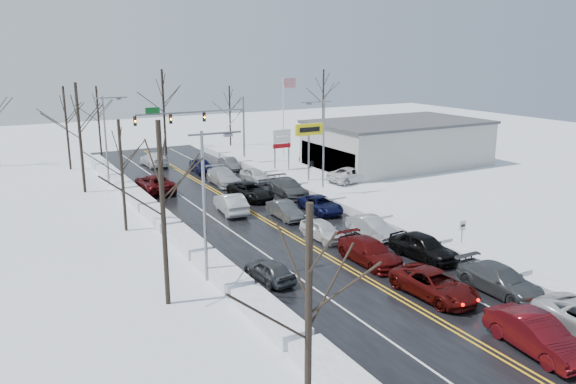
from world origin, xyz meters
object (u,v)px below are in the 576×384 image
traffic_signal_mast (204,120)px  oncoming_car_0 (231,213)px  dealership_building (397,143)px  flagpole (284,110)px  tires_plus_sign (309,133)px

traffic_signal_mast → oncoming_car_0: size_ratio=2.62×
dealership_building → flagpole: bearing=126.3°
traffic_signal_mast → oncoming_car_0: bearing=-104.5°
traffic_signal_mast → dealership_building: bearing=-25.9°
flagpole → dealership_building: 15.24m
tires_plus_sign → flagpole: (4.67, 14.01, 0.93)m
tires_plus_sign → oncoming_car_0: tires_plus_sign is taller
flagpole → dealership_building: flagpole is taller
tires_plus_sign → flagpole: flagpole is taller
flagpole → dealership_building: (8.80, -12.00, -3.27)m
tires_plus_sign → oncoming_car_0: (-12.07, -7.40, -4.99)m
flagpole → oncoming_car_0: size_ratio=1.97×
dealership_building → oncoming_car_0: (-25.54, -9.41, -2.66)m
flagpole → dealership_building: size_ratio=0.49×
flagpole → oncoming_car_0: flagpole is taller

